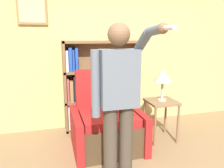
{
  "coord_description": "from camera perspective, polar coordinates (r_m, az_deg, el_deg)",
  "views": [
    {
      "loc": [
        -0.89,
        -1.8,
        1.61
      ],
      "look_at": [
        -0.21,
        0.67,
        1.06
      ],
      "focal_mm": 35.0,
      "sensor_mm": 36.0,
      "label": 1
    }
  ],
  "objects": [
    {
      "name": "person_standing",
      "position": [
        2.23,
        1.72,
        -3.74
      ],
      "size": [
        0.53,
        0.78,
        1.75
      ],
      "color": "#473D33",
      "rests_on": "ground_plane"
    },
    {
      "name": "bookcase",
      "position": [
        3.84,
        -4.61,
        -0.85
      ],
      "size": [
        1.32,
        0.28,
        1.54
      ],
      "color": "brown",
      "rests_on": "ground_plane"
    },
    {
      "name": "wall_back",
      "position": [
        3.94,
        -2.52,
        9.23
      ],
      "size": [
        8.0,
        0.11,
        2.8
      ],
      "color": "tan",
      "rests_on": "ground_plane"
    },
    {
      "name": "side_table",
      "position": [
        3.51,
        12.75,
        -6.07
      ],
      "size": [
        0.44,
        0.44,
        0.64
      ],
      "color": "#846647",
      "rests_on": "ground_plane"
    },
    {
      "name": "armchair",
      "position": [
        3.29,
        -1.51,
        -10.31
      ],
      "size": [
        1.0,
        0.91,
        1.12
      ],
      "color": "#4C3823",
      "rests_on": "ground_plane"
    },
    {
      "name": "table_lamp",
      "position": [
        3.39,
        13.14,
        1.89
      ],
      "size": [
        0.28,
        0.28,
        0.49
      ],
      "color": "#B7B2A8",
      "rests_on": "side_table"
    }
  ]
}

